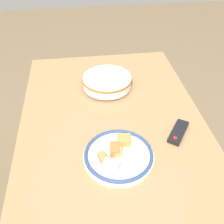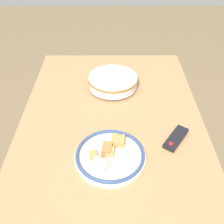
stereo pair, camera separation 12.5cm
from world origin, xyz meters
name	(u,v)px [view 2 (the right image)]	position (x,y,z in m)	size (l,w,h in m)	color
ground_plane	(112,204)	(0.00, 0.00, 0.00)	(8.00, 8.00, 0.00)	#7F6B4C
dining_table	(112,132)	(0.00, 0.00, 0.68)	(1.28, 0.88, 0.78)	tan
noodle_bowl	(113,81)	(-0.26, 0.01, 0.82)	(0.28, 0.28, 0.07)	silver
food_plate	(110,155)	(0.25, -0.01, 0.79)	(0.29, 0.29, 0.05)	silver
tv_remote	(176,138)	(0.14, 0.28, 0.79)	(0.16, 0.13, 0.02)	black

